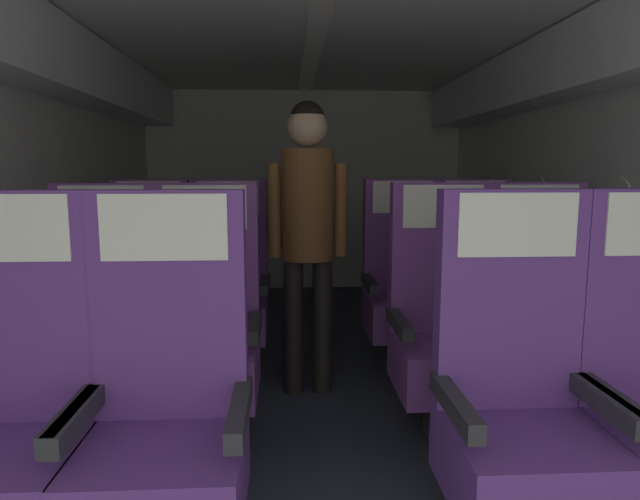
# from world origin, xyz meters

# --- Properties ---
(ground) EXTENTS (3.47, 6.12, 0.02)m
(ground) POSITION_xyz_m (0.00, 2.86, -0.01)
(ground) COLOR #2D3342
(fuselage_shell) EXTENTS (3.35, 5.77, 2.09)m
(fuselage_shell) POSITION_xyz_m (0.00, 3.12, 1.49)
(fuselage_shell) COLOR silver
(fuselage_shell) RESTS_ON ground
(seat_a_left_window) EXTENTS (0.50, 0.47, 1.18)m
(seat_a_left_window) POSITION_xyz_m (-1.01, 1.57, 0.49)
(seat_a_left_window) COLOR #38383D
(seat_a_left_window) RESTS_ON ground
(seat_a_left_aisle) EXTENTS (0.50, 0.47, 1.18)m
(seat_a_left_aisle) POSITION_xyz_m (-0.54, 1.57, 0.49)
(seat_a_left_aisle) COLOR #38383D
(seat_a_left_aisle) RESTS_ON ground
(seat_a_right_window) EXTENTS (0.50, 0.47, 1.18)m
(seat_a_right_window) POSITION_xyz_m (0.54, 1.58, 0.49)
(seat_a_right_window) COLOR #38383D
(seat_a_right_window) RESTS_ON ground
(seat_b_left_window) EXTENTS (0.50, 0.47, 1.18)m
(seat_b_left_window) POSITION_xyz_m (-1.01, 2.45, 0.49)
(seat_b_left_window) COLOR #38383D
(seat_b_left_window) RESTS_ON ground
(seat_b_left_aisle) EXTENTS (0.50, 0.47, 1.18)m
(seat_b_left_aisle) POSITION_xyz_m (-0.55, 2.45, 0.49)
(seat_b_left_aisle) COLOR #38383D
(seat_b_left_aisle) RESTS_ON ground
(seat_b_right_aisle) EXTENTS (0.50, 0.47, 1.18)m
(seat_b_right_aisle) POSITION_xyz_m (1.01, 2.46, 0.49)
(seat_b_right_aisle) COLOR #38383D
(seat_b_right_aisle) RESTS_ON ground
(seat_b_right_window) EXTENTS (0.50, 0.47, 1.18)m
(seat_b_right_window) POSITION_xyz_m (0.55, 2.45, 0.49)
(seat_b_right_window) COLOR #38383D
(seat_b_right_window) RESTS_ON ground
(seat_c_left_window) EXTENTS (0.50, 0.47, 1.18)m
(seat_c_left_window) POSITION_xyz_m (-1.02, 3.33, 0.49)
(seat_c_left_window) COLOR #38383D
(seat_c_left_window) RESTS_ON ground
(seat_c_left_aisle) EXTENTS (0.50, 0.47, 1.18)m
(seat_c_left_aisle) POSITION_xyz_m (-0.54, 3.33, 0.49)
(seat_c_left_aisle) COLOR #38383D
(seat_c_left_aisle) RESTS_ON ground
(seat_c_right_aisle) EXTENTS (0.50, 0.47, 1.18)m
(seat_c_right_aisle) POSITION_xyz_m (1.01, 3.33, 0.49)
(seat_c_right_aisle) COLOR #38383D
(seat_c_right_aisle) RESTS_ON ground
(seat_c_right_window) EXTENTS (0.50, 0.47, 1.18)m
(seat_c_right_window) POSITION_xyz_m (0.54, 3.33, 0.49)
(seat_c_right_window) COLOR #38383D
(seat_c_right_window) RESTS_ON ground
(flight_attendant) EXTENTS (0.43, 0.28, 1.60)m
(flight_attendant) POSITION_xyz_m (-0.07, 2.96, 0.98)
(flight_attendant) COLOR black
(flight_attendant) RESTS_ON ground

